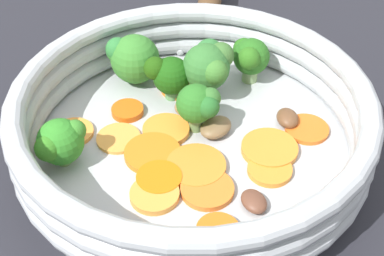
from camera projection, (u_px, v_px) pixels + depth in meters
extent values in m
plane|color=#23232A|center=(192.00, 155.00, 0.46)|extent=(4.00, 4.00, 0.00)
cylinder|color=#B2B5B7|center=(192.00, 148.00, 0.45)|extent=(0.27, 0.27, 0.02)
torus|color=#B3B8BD|center=(192.00, 133.00, 0.44)|extent=(0.29, 0.29, 0.02)
torus|color=#B3B8BD|center=(192.00, 117.00, 0.43)|extent=(0.29, 0.29, 0.02)
torus|color=#B3B8BD|center=(192.00, 99.00, 0.42)|extent=(0.29, 0.29, 0.02)
sphere|color=#AFB1B3|center=(227.00, 54.00, 0.54)|extent=(0.01, 0.01, 0.01)
sphere|color=#B0B4B7|center=(180.00, 51.00, 0.54)|extent=(0.01, 0.01, 0.01)
cylinder|color=#DB5D14|center=(128.00, 111.00, 0.48)|extent=(0.04, 0.04, 0.01)
cylinder|color=orange|center=(307.00, 129.00, 0.46)|extent=(0.04, 0.04, 0.00)
cylinder|color=orange|center=(154.00, 155.00, 0.43)|extent=(0.06, 0.06, 0.01)
cylinder|color=#EF973B|center=(155.00, 195.00, 0.40)|extent=(0.05, 0.05, 0.01)
cylinder|color=orange|center=(270.00, 170.00, 0.42)|extent=(0.05, 0.05, 0.00)
cylinder|color=#F9963A|center=(73.00, 132.00, 0.46)|extent=(0.04, 0.04, 0.00)
cylinder|color=#ED9A40|center=(118.00, 138.00, 0.45)|extent=(0.05, 0.05, 0.00)
cylinder|color=orange|center=(196.00, 166.00, 0.42)|extent=(0.05, 0.05, 0.01)
cylinder|color=orange|center=(159.00, 179.00, 0.41)|extent=(0.05, 0.05, 0.01)
cylinder|color=orange|center=(218.00, 231.00, 0.38)|extent=(0.03, 0.03, 0.01)
cylinder|color=orange|center=(207.00, 189.00, 0.41)|extent=(0.05, 0.05, 0.00)
cylinder|color=orange|center=(269.00, 149.00, 0.44)|extent=(0.06, 0.06, 0.01)
cylinder|color=orange|center=(166.00, 130.00, 0.46)|extent=(0.05, 0.05, 0.01)
cylinder|color=orange|center=(179.00, 89.00, 0.50)|extent=(0.04, 0.04, 0.00)
cylinder|color=#619653|center=(172.00, 91.00, 0.49)|extent=(0.01, 0.01, 0.01)
sphere|color=#1A5010|center=(172.00, 76.00, 0.48)|extent=(0.03, 0.03, 0.03)
sphere|color=#1E4D16|center=(159.00, 68.00, 0.48)|extent=(0.02, 0.02, 0.02)
sphere|color=#1F4C0D|center=(158.00, 68.00, 0.47)|extent=(0.02, 0.02, 0.02)
cylinder|color=#668549|center=(196.00, 120.00, 0.46)|extent=(0.01, 0.01, 0.02)
sphere|color=#2A6E23|center=(196.00, 103.00, 0.44)|extent=(0.03, 0.03, 0.03)
sphere|color=#256526|center=(207.00, 106.00, 0.43)|extent=(0.02, 0.02, 0.02)
sphere|color=#336B2A|center=(210.00, 98.00, 0.44)|extent=(0.02, 0.02, 0.02)
cylinder|color=#749B5B|center=(137.00, 76.00, 0.51)|extent=(0.01, 0.01, 0.01)
sphere|color=#377D2C|center=(135.00, 59.00, 0.50)|extent=(0.05, 0.05, 0.05)
sphere|color=#32802B|center=(118.00, 51.00, 0.50)|extent=(0.02, 0.02, 0.02)
sphere|color=#2D7735|center=(118.00, 49.00, 0.49)|extent=(0.02, 0.02, 0.02)
cylinder|color=#759B4F|center=(64.00, 157.00, 0.43)|extent=(0.01, 0.01, 0.01)
sphere|color=#318526|center=(60.00, 142.00, 0.42)|extent=(0.04, 0.04, 0.04)
sphere|color=#337C20|center=(48.00, 148.00, 0.41)|extent=(0.02, 0.02, 0.02)
sphere|color=#378129|center=(75.00, 130.00, 0.42)|extent=(0.02, 0.02, 0.02)
cylinder|color=#82A566|center=(250.00, 73.00, 0.51)|extent=(0.01, 0.01, 0.02)
sphere|color=#27661D|center=(251.00, 57.00, 0.50)|extent=(0.03, 0.03, 0.03)
sphere|color=#2C691A|center=(249.00, 58.00, 0.48)|extent=(0.02, 0.02, 0.02)
sphere|color=#27641A|center=(244.00, 49.00, 0.50)|extent=(0.02, 0.02, 0.02)
cylinder|color=#779D54|center=(206.00, 87.00, 0.49)|extent=(0.01, 0.01, 0.02)
sphere|color=#336F30|center=(206.00, 67.00, 0.48)|extent=(0.04, 0.04, 0.04)
sphere|color=#3B6A2E|center=(221.00, 55.00, 0.48)|extent=(0.02, 0.02, 0.02)
sphere|color=#2F7033|center=(209.00, 53.00, 0.48)|extent=(0.03, 0.03, 0.03)
sphere|color=#3D782D|center=(215.00, 72.00, 0.46)|extent=(0.02, 0.02, 0.02)
ellipsoid|color=brown|center=(287.00, 118.00, 0.46)|extent=(0.03, 0.03, 0.01)
ellipsoid|color=brown|center=(218.00, 130.00, 0.45)|extent=(0.04, 0.03, 0.01)
ellipsoid|color=olive|center=(193.00, 104.00, 0.48)|extent=(0.04, 0.03, 0.01)
ellipsoid|color=brown|center=(254.00, 201.00, 0.39)|extent=(0.02, 0.03, 0.01)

